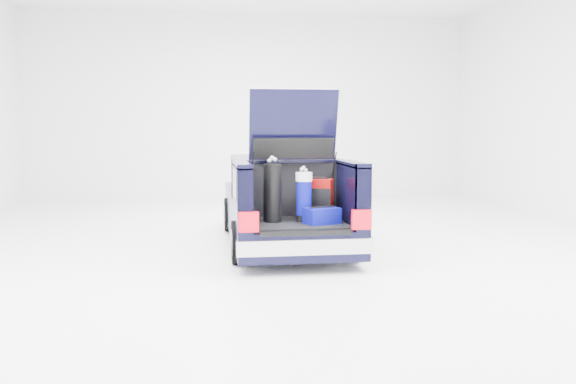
{
  "coord_description": "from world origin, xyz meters",
  "views": [
    {
      "loc": [
        -1.31,
        -9.82,
        1.91
      ],
      "look_at": [
        0.0,
        -0.5,
        0.92
      ],
      "focal_mm": 38.0,
      "sensor_mm": 36.0,
      "label": 1
    }
  ],
  "objects": [
    {
      "name": "black_golf_bag",
      "position": [
        -0.35,
        -1.41,
        1.01
      ],
      "size": [
        0.31,
        0.33,
        0.91
      ],
      "rotation": [
        0.0,
        0.0,
        0.25
      ],
      "color": "black",
      "rests_on": "car"
    },
    {
      "name": "red_suitcase",
      "position": [
        0.36,
        -1.22,
        0.89
      ],
      "size": [
        0.43,
        0.38,
        0.61
      ],
      "rotation": [
        0.0,
        0.0,
        -0.41
      ],
      "color": "#760503",
      "rests_on": "car"
    },
    {
      "name": "car",
      "position": [
        -0.0,
        0.11,
        0.67
      ],
      "size": [
        1.87,
        4.65,
        2.47
      ],
      "color": "black",
      "rests_on": "ground"
    },
    {
      "name": "blue_duffel",
      "position": [
        0.31,
        -1.67,
        0.71
      ],
      "size": [
        0.53,
        0.43,
        0.24
      ],
      "rotation": [
        0.0,
        0.0,
        0.32
      ],
      "color": "#05067B",
      "rests_on": "car"
    },
    {
      "name": "ground",
      "position": [
        0.0,
        0.0,
        0.0
      ],
      "size": [
        14.0,
        14.0,
        0.0
      ],
      "primitive_type": "plane",
      "color": "white",
      "rests_on": "ground"
    },
    {
      "name": "blue_golf_bag",
      "position": [
        0.1,
        -1.42,
        0.95
      ],
      "size": [
        0.24,
        0.24,
        0.78
      ],
      "rotation": [
        0.0,
        0.0,
        0.04
      ],
      "color": "black",
      "rests_on": "car"
    }
  ]
}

